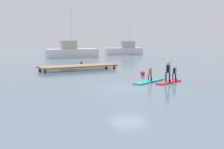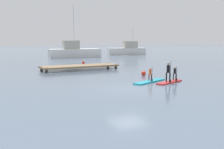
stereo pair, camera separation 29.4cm
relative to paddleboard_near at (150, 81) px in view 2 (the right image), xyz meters
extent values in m
plane|color=slate|center=(-2.98, -1.52, -0.05)|extent=(240.00, 240.00, 0.00)
cube|color=#1E9EB2|center=(-0.07, -0.03, 0.00)|extent=(3.59, 2.00, 0.10)
cube|color=#1E9EB2|center=(1.64, 0.66, 0.00)|extent=(0.41, 0.55, 0.09)
cylinder|color=#4C1419|center=(-0.03, 0.11, 0.30)|extent=(0.08, 0.08, 0.51)
cylinder|color=#4C1419|center=(0.06, -0.10, 0.30)|extent=(0.08, 0.08, 0.51)
cylinder|color=#E54C14|center=(0.01, 0.01, 0.77)|extent=(0.24, 0.24, 0.42)
sphere|color=beige|center=(0.01, 0.01, 1.06)|extent=(0.12, 0.12, 0.12)
cylinder|color=black|center=(0.08, -0.15, 0.60)|extent=(0.03, 0.03, 1.11)
cube|color=black|center=(0.08, -0.15, 0.14)|extent=(0.08, 0.14, 0.18)
cube|color=red|center=(1.11, -1.05, 0.00)|extent=(2.93, 1.54, 0.10)
cube|color=red|center=(2.52, -0.56, 0.00)|extent=(0.37, 0.48, 0.09)
cylinder|color=black|center=(0.85, -0.98, 0.41)|extent=(0.11, 0.11, 0.72)
cylinder|color=black|center=(0.96, -1.27, 0.41)|extent=(0.11, 0.11, 0.72)
cylinder|color=black|center=(0.90, -1.13, 1.06)|extent=(0.34, 0.34, 0.59)
sphere|color=#8C664C|center=(0.90, -1.13, 1.46)|extent=(0.17, 0.17, 0.17)
cylinder|color=black|center=(0.97, -1.32, 0.87)|extent=(0.03, 0.03, 1.65)
cube|color=black|center=(0.97, -1.32, 0.14)|extent=(0.07, 0.14, 0.18)
cylinder|color=black|center=(1.82, -0.68, 0.32)|extent=(0.08, 0.08, 0.54)
cylinder|color=black|center=(1.90, -0.90, 0.32)|extent=(0.08, 0.08, 0.54)
cylinder|color=black|center=(1.86, -0.79, 0.81)|extent=(0.25, 0.25, 0.44)
sphere|color=beige|center=(1.86, -0.79, 1.12)|extent=(0.13, 0.13, 0.13)
cylinder|color=black|center=(1.92, -0.95, 0.63)|extent=(0.03, 0.03, 1.16)
cube|color=black|center=(1.92, -0.95, 0.14)|extent=(0.07, 0.14, 0.18)
cube|color=silver|center=(18.26, 33.62, 0.68)|extent=(8.38, 4.24, 1.45)
cube|color=#B2AD9E|center=(19.06, 33.40, 2.14)|extent=(3.30, 2.56, 1.47)
cylinder|color=silver|center=(19.62, 33.25, 4.41)|extent=(0.12, 0.12, 3.07)
cube|color=silver|center=(5.22, 30.51, 0.73)|extent=(9.63, 3.84, 1.57)
cube|color=#B2AD9E|center=(4.55, 30.59, 2.29)|extent=(3.02, 2.20, 1.55)
cylinder|color=silver|center=(5.11, 30.53, 6.24)|extent=(0.12, 0.12, 6.34)
cube|color=#846B4C|center=(-1.58, 11.04, 0.35)|extent=(8.71, 2.58, 0.18)
cylinder|color=#473828|center=(-5.64, 10.05, 0.19)|extent=(0.28, 0.28, 0.49)
cylinder|color=#473828|center=(-5.64, 12.03, 0.19)|extent=(0.28, 0.28, 0.49)
cylinder|color=#473828|center=(2.47, 10.05, 0.19)|extent=(0.28, 0.28, 0.49)
cylinder|color=#473828|center=(2.47, 12.03, 0.19)|extent=(0.28, 0.28, 0.49)
sphere|color=red|center=(1.75, 3.40, 0.17)|extent=(0.44, 0.44, 0.44)
sphere|color=red|center=(1.37, 17.16, 0.16)|extent=(0.42, 0.42, 0.42)
camera|label=1|loc=(-13.39, -17.75, 3.40)|focal=44.57mm
camera|label=2|loc=(-13.14, -17.89, 3.40)|focal=44.57mm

